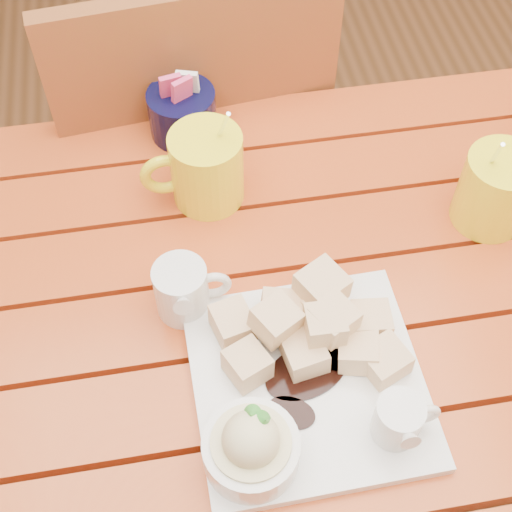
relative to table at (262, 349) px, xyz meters
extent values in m
plane|color=#5A3419|center=(0.00, 0.00, -0.64)|extent=(5.00, 5.00, 0.00)
cube|color=#AE3216|center=(0.00, -0.23, 0.09)|extent=(1.20, 0.11, 0.03)
cube|color=#AE3216|center=(0.00, -0.11, 0.09)|extent=(1.20, 0.11, 0.03)
cube|color=#AE3216|center=(0.00, 0.00, 0.09)|extent=(1.20, 0.11, 0.03)
cube|color=#AE3216|center=(0.00, 0.11, 0.09)|extent=(1.20, 0.11, 0.03)
cube|color=#AE3216|center=(0.00, 0.23, 0.09)|extent=(1.20, 0.11, 0.03)
cube|color=#AE3216|center=(0.00, 0.34, 0.09)|extent=(1.20, 0.11, 0.03)
cube|color=#AE3216|center=(0.00, 0.36, 0.04)|extent=(1.12, 0.04, 0.08)
cylinder|color=#AE3216|center=(0.55, 0.35, -0.28)|extent=(0.06, 0.06, 0.72)
cube|color=white|center=(0.04, -0.11, 0.12)|extent=(0.28, 0.28, 0.02)
cube|color=#D98C42|center=(0.03, -0.09, 0.14)|extent=(0.06, 0.06, 0.04)
cube|color=#D98C42|center=(0.13, -0.11, 0.14)|extent=(0.06, 0.06, 0.04)
cube|color=#D98C42|center=(0.07, -0.04, 0.14)|extent=(0.06, 0.06, 0.04)
cube|color=#D98C42|center=(-0.04, -0.04, 0.14)|extent=(0.06, 0.06, 0.04)
cube|color=#D98C42|center=(0.02, -0.03, 0.14)|extent=(0.06, 0.06, 0.04)
cube|color=#D98C42|center=(0.12, -0.06, 0.14)|extent=(0.05, 0.05, 0.04)
cube|color=#D98C42|center=(0.06, -0.07, 0.17)|extent=(0.05, 0.05, 0.04)
cube|color=#D98C42|center=(-0.03, -0.09, 0.14)|extent=(0.06, 0.06, 0.04)
cube|color=#D98C42|center=(0.10, -0.10, 0.14)|extent=(0.06, 0.06, 0.04)
cube|color=#D98C42|center=(0.01, -0.06, 0.17)|extent=(0.07, 0.07, 0.04)
cube|color=#D98C42|center=(0.07, -0.07, 0.17)|extent=(0.07, 0.07, 0.04)
cube|color=#D98C42|center=(0.07, -0.02, 0.17)|extent=(0.07, 0.07, 0.04)
cylinder|color=white|center=(-0.05, -0.20, 0.14)|extent=(0.11, 0.11, 0.04)
cylinder|color=beige|center=(-0.05, -0.20, 0.16)|extent=(0.09, 0.09, 0.03)
sphere|color=beige|center=(-0.05, -0.20, 0.18)|extent=(0.06, 0.06, 0.06)
cone|color=green|center=(-0.03, -0.19, 0.20)|extent=(0.03, 0.04, 0.03)
cone|color=green|center=(-0.04, -0.18, 0.20)|extent=(0.03, 0.03, 0.02)
cylinder|color=white|center=(0.12, -0.19, 0.15)|extent=(0.05, 0.05, 0.06)
cylinder|color=black|center=(0.12, -0.19, 0.18)|extent=(0.04, 0.04, 0.01)
cone|color=white|center=(0.12, -0.22, 0.17)|extent=(0.02, 0.02, 0.03)
torus|color=white|center=(0.15, -0.19, 0.15)|extent=(0.04, 0.01, 0.04)
cylinder|color=yellow|center=(-0.04, 0.20, 0.16)|extent=(0.10, 0.10, 0.11)
cylinder|color=black|center=(-0.04, 0.20, 0.21)|extent=(0.09, 0.09, 0.01)
torus|color=yellow|center=(-0.10, 0.20, 0.16)|extent=(0.07, 0.02, 0.07)
cylinder|color=silver|center=(-0.03, 0.22, 0.20)|extent=(0.03, 0.06, 0.15)
cylinder|color=yellow|center=(0.34, 0.10, 0.16)|extent=(0.10, 0.10, 0.11)
cylinder|color=black|center=(0.34, 0.10, 0.21)|extent=(0.08, 0.08, 0.01)
cylinder|color=silver|center=(0.32, 0.11, 0.20)|extent=(0.03, 0.06, 0.15)
cylinder|color=white|center=(-0.10, 0.02, 0.15)|extent=(0.07, 0.07, 0.08)
cylinder|color=white|center=(-0.10, 0.02, 0.18)|extent=(0.05, 0.05, 0.01)
cone|color=white|center=(-0.10, -0.01, 0.18)|extent=(0.03, 0.03, 0.03)
torus|color=white|center=(-0.06, 0.02, 0.15)|extent=(0.05, 0.01, 0.05)
cylinder|color=black|center=(-0.06, 0.34, 0.15)|extent=(0.10, 0.10, 0.07)
cube|color=#E63E74|center=(-0.08, 0.34, 0.20)|extent=(0.03, 0.02, 0.05)
cube|color=white|center=(-0.05, 0.34, 0.20)|extent=(0.04, 0.02, 0.05)
cube|color=#E63E74|center=(-0.06, 0.33, 0.20)|extent=(0.04, 0.03, 0.05)
cube|color=brown|center=(-0.06, 0.60, -0.18)|extent=(0.50, 0.50, 0.03)
cylinder|color=brown|center=(0.12, 0.81, -0.42)|extent=(0.04, 0.04, 0.45)
cylinder|color=brown|center=(-0.27, 0.77, -0.42)|extent=(0.04, 0.04, 0.45)
cylinder|color=brown|center=(0.16, 0.43, -0.42)|extent=(0.04, 0.04, 0.45)
cylinder|color=brown|center=(-0.23, 0.39, -0.42)|extent=(0.04, 0.04, 0.45)
cube|color=brown|center=(-0.03, 0.40, 0.08)|extent=(0.45, 0.08, 0.47)
camera|label=1|loc=(-0.09, -0.47, 0.89)|focal=50.00mm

